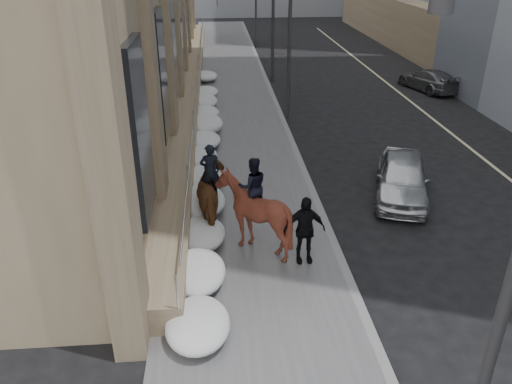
% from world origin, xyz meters
% --- Properties ---
extents(ground, '(140.00, 140.00, 0.00)m').
position_xyz_m(ground, '(0.00, 0.00, 0.00)').
color(ground, black).
rests_on(ground, ground).
extents(sidewalk, '(5.00, 80.00, 0.12)m').
position_xyz_m(sidewalk, '(0.00, 10.00, 0.06)').
color(sidewalk, '#4B4A4D').
rests_on(sidewalk, ground).
extents(curb, '(0.24, 80.00, 0.12)m').
position_xyz_m(curb, '(2.62, 10.00, 0.06)').
color(curb, slate).
rests_on(curb, ground).
extents(lane_line, '(0.15, 70.00, 0.01)m').
position_xyz_m(lane_line, '(10.50, 10.00, 0.01)').
color(lane_line, '#BFB78C').
rests_on(lane_line, ground).
extents(streetlight_near, '(1.71, 0.24, 8.00)m').
position_xyz_m(streetlight_near, '(2.74, -6.00, 4.58)').
color(streetlight_near, '#2D2D30').
rests_on(streetlight_near, ground).
extents(streetlight_mid, '(1.71, 0.24, 8.00)m').
position_xyz_m(streetlight_mid, '(2.74, 14.00, 4.58)').
color(streetlight_mid, '#2D2D30').
rests_on(streetlight_mid, ground).
extents(traffic_signal, '(4.10, 0.22, 6.00)m').
position_xyz_m(traffic_signal, '(2.07, 22.00, 4.00)').
color(traffic_signal, '#2D2D30').
rests_on(traffic_signal, ground).
extents(snow_bank, '(1.70, 18.10, 0.76)m').
position_xyz_m(snow_bank, '(-1.42, 8.11, 0.47)').
color(snow_bank, white).
rests_on(snow_bank, sidewalk).
extents(mounted_horse_left, '(1.38, 2.46, 2.65)m').
position_xyz_m(mounted_horse_left, '(-0.97, 3.14, 1.17)').
color(mounted_horse_left, '#543119').
rests_on(mounted_horse_left, sidewalk).
extents(mounted_horse_right, '(2.16, 2.35, 2.81)m').
position_xyz_m(mounted_horse_right, '(0.15, 1.61, 1.36)').
color(mounted_horse_right, '#4C2015').
rests_on(mounted_horse_right, sidewalk).
extents(pedestrian, '(1.18, 0.51, 2.00)m').
position_xyz_m(pedestrian, '(1.52, 0.81, 1.12)').
color(pedestrian, black).
rests_on(pedestrian, sidewalk).
extents(car_silver, '(3.11, 4.78, 1.51)m').
position_xyz_m(car_silver, '(5.71, 4.70, 0.76)').
color(car_silver, '#B4B8BC').
rests_on(car_silver, ground).
extents(car_grey, '(3.00, 4.81, 1.30)m').
position_xyz_m(car_grey, '(12.41, 18.93, 0.65)').
color(car_grey, '#56595E').
rests_on(car_grey, ground).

